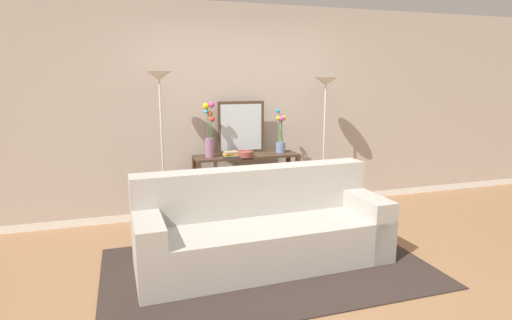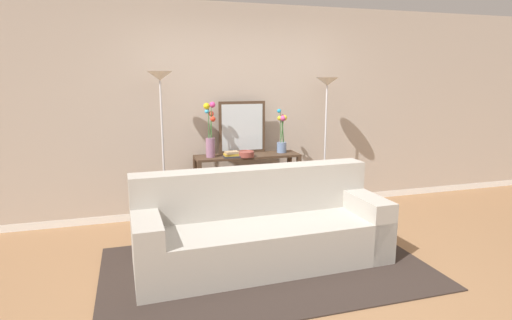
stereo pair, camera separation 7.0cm
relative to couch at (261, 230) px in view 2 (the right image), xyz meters
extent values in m
cube|color=#936B47|center=(0.23, -0.38, -0.33)|extent=(16.00, 16.00, 0.02)
cube|color=white|center=(0.23, 1.63, -0.27)|extent=(12.00, 0.15, 0.09)
cube|color=#B7A899|center=(0.23, 1.63, 1.05)|extent=(12.00, 0.14, 2.55)
cube|color=#332823|center=(0.00, -0.16, -0.31)|extent=(2.96, 1.78, 0.01)
cube|color=#ADA89E|center=(0.00, -0.06, -0.11)|extent=(2.38, 0.91, 0.42)
cube|color=#ADA89E|center=(-0.01, 0.23, 0.33)|extent=(2.37, 0.32, 0.46)
cube|color=#ADA89E|center=(-1.06, -0.09, -0.02)|extent=(0.26, 0.85, 0.60)
cube|color=#ADA89E|center=(1.06, -0.03, -0.02)|extent=(0.26, 0.85, 0.60)
cube|color=#473323|center=(0.22, 1.28, 0.48)|extent=(1.29, 0.37, 0.03)
cube|color=#473323|center=(0.22, 1.28, -0.17)|extent=(1.19, 0.31, 0.01)
cube|color=#473323|center=(-0.40, 1.12, 0.07)|extent=(0.05, 0.05, 0.78)
cube|color=#473323|center=(0.85, 1.12, 0.07)|extent=(0.05, 0.05, 0.78)
cube|color=#473323|center=(-0.40, 1.44, 0.07)|extent=(0.05, 0.05, 0.78)
cube|color=#473323|center=(0.85, 1.44, 0.07)|extent=(0.05, 0.05, 0.78)
cylinder|color=silver|center=(-0.80, 1.18, -0.31)|extent=(0.26, 0.26, 0.02)
cylinder|color=silver|center=(-0.80, 1.18, 0.55)|extent=(0.02, 0.02, 1.69)
cone|color=silver|center=(-0.80, 1.18, 1.45)|extent=(0.28, 0.28, 0.10)
cylinder|color=silver|center=(1.23, 1.18, -0.31)|extent=(0.26, 0.26, 0.02)
cylinder|color=silver|center=(1.23, 1.18, 0.52)|extent=(0.02, 0.02, 1.62)
cone|color=silver|center=(1.23, 1.18, 1.38)|extent=(0.28, 0.28, 0.10)
cube|color=#473323|center=(0.20, 1.43, 0.82)|extent=(0.59, 0.02, 0.65)
cube|color=silver|center=(0.20, 1.42, 0.82)|extent=(0.52, 0.01, 0.58)
cylinder|color=gray|center=(-0.24, 1.26, 0.61)|extent=(0.11, 0.11, 0.23)
cylinder|color=#3D7538|center=(-0.25, 1.26, 0.91)|extent=(0.02, 0.03, 0.38)
sphere|color=gold|center=(-0.27, 1.27, 1.10)|extent=(0.08, 0.08, 0.08)
cylinder|color=#3D7538|center=(-0.25, 1.26, 0.88)|extent=(0.02, 0.03, 0.31)
sphere|color=#40B6E9|center=(-0.27, 1.27, 1.04)|extent=(0.05, 0.05, 0.05)
cylinder|color=#3D7538|center=(-0.22, 1.25, 0.83)|extent=(0.01, 0.03, 0.22)
sphere|color=red|center=(-0.20, 1.25, 0.95)|extent=(0.06, 0.06, 0.06)
cylinder|color=#3D7538|center=(-0.23, 1.27, 0.86)|extent=(0.03, 0.03, 0.28)
sphere|color=#D44835|center=(-0.21, 1.28, 1.01)|extent=(0.06, 0.06, 0.06)
cylinder|color=#3D7538|center=(-0.22, 1.26, 0.92)|extent=(0.01, 0.03, 0.39)
sphere|color=#DD3C89|center=(-0.20, 1.26, 1.11)|extent=(0.07, 0.07, 0.07)
cylinder|color=#6B84AD|center=(0.69, 1.31, 0.56)|extent=(0.12, 0.12, 0.13)
cylinder|color=#3D7538|center=(0.67, 1.31, 0.82)|extent=(0.01, 0.04, 0.40)
sphere|color=#1E9CD3|center=(0.65, 1.31, 1.02)|extent=(0.05, 0.05, 0.05)
cylinder|color=#3D7538|center=(0.69, 1.29, 0.78)|extent=(0.04, 0.02, 0.31)
sphere|color=gold|center=(0.70, 1.27, 0.93)|extent=(0.07, 0.07, 0.07)
cylinder|color=#3D7538|center=(0.70, 1.32, 0.78)|extent=(0.04, 0.03, 0.32)
sphere|color=#D14C3A|center=(0.71, 1.34, 0.95)|extent=(0.05, 0.05, 0.05)
cylinder|color=#3D7538|center=(0.69, 1.29, 0.78)|extent=(0.03, 0.01, 0.31)
sphere|color=#D8498E|center=(0.69, 1.27, 0.93)|extent=(0.07, 0.07, 0.07)
cylinder|color=#3D7538|center=(0.67, 1.30, 0.78)|extent=(0.01, 0.02, 0.31)
sphere|color=gold|center=(0.65, 1.29, 0.93)|extent=(0.06, 0.06, 0.06)
cylinder|color=brown|center=(0.17, 1.16, 0.52)|extent=(0.21, 0.21, 0.06)
torus|color=brown|center=(0.17, 1.16, 0.55)|extent=(0.20, 0.20, 0.01)
cube|color=#2D2D33|center=(0.00, 1.17, 0.50)|extent=(0.20, 0.15, 0.02)
cube|color=gold|center=(0.00, 1.18, 0.52)|extent=(0.18, 0.12, 0.03)
cube|color=tan|center=(0.00, 1.17, 0.55)|extent=(0.17, 0.12, 0.03)
cube|color=silver|center=(-0.28, 1.28, -0.26)|extent=(0.05, 0.14, 0.12)
cube|color=gold|center=(-0.23, 1.28, -0.26)|extent=(0.05, 0.14, 0.12)
cube|color=#6B3360|center=(-0.18, 1.28, -0.25)|extent=(0.04, 0.15, 0.13)
cube|color=slate|center=(-0.14, 1.28, -0.25)|extent=(0.03, 0.15, 0.12)
cube|color=#2D2D33|center=(-0.11, 1.28, -0.26)|extent=(0.04, 0.18, 0.12)
cube|color=maroon|center=(-0.07, 1.28, -0.26)|extent=(0.03, 0.14, 0.11)
cube|color=#236033|center=(-0.03, 1.28, -0.26)|extent=(0.03, 0.15, 0.10)
cube|color=#BC3328|center=(0.01, 1.28, -0.25)|extent=(0.04, 0.17, 0.13)
cube|color=tan|center=(0.05, 1.28, -0.26)|extent=(0.03, 0.15, 0.11)
cube|color=navy|center=(0.08, 1.28, -0.26)|extent=(0.03, 0.14, 0.11)
camera|label=1|loc=(-1.20, -3.57, 1.43)|focal=29.25mm
camera|label=2|loc=(-1.13, -3.59, 1.43)|focal=29.25mm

